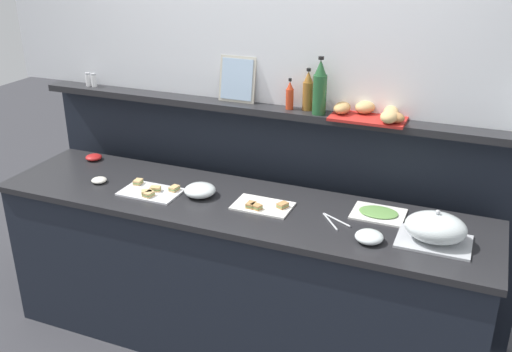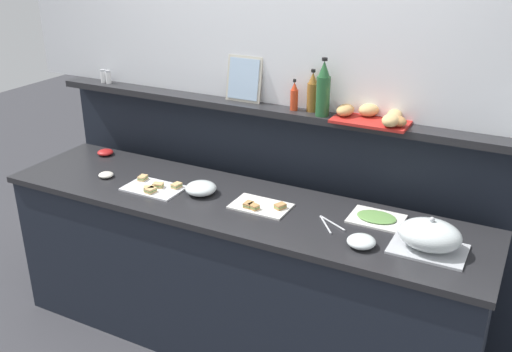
{
  "view_description": "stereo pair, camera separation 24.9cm",
  "coord_description": "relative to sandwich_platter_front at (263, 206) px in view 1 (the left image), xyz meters",
  "views": [
    {
      "loc": [
        1.17,
        -2.54,
        2.28
      ],
      "look_at": [
        0.08,
        0.1,
        1.05
      ],
      "focal_mm": 40.46,
      "sensor_mm": 36.0,
      "label": 1
    },
    {
      "loc": [
        1.4,
        -2.44,
        2.28
      ],
      "look_at": [
        0.08,
        0.1,
        1.05
      ],
      "focal_mm": 40.46,
      "sensor_mm": 36.0,
      "label": 2
    }
  ],
  "objects": [
    {
      "name": "glass_bowl_large",
      "position": [
        0.6,
        -0.15,
        0.02
      ],
      "size": [
        0.13,
        0.13,
        0.05
      ],
      "color": "silver",
      "rests_on": "buffet_counter"
    },
    {
      "name": "pepper_shaker",
      "position": [
        -1.35,
        0.43,
        0.45
      ],
      "size": [
        0.03,
        0.03,
        0.09
      ],
      "color": "white",
      "rests_on": "back_ledge_unit"
    },
    {
      "name": "serving_tongs",
      "position": [
        0.39,
        -0.01,
        -0.0
      ],
      "size": [
        0.17,
        0.15,
        0.01
      ],
      "color": "#B7BABF",
      "rests_on": "buffet_counter"
    },
    {
      "name": "ground_plane",
      "position": [
        -0.16,
        0.6,
        -0.94
      ],
      "size": [
        12.0,
        12.0,
        0.0
      ],
      "primitive_type": "plane",
      "color": "#38383D"
    },
    {
      "name": "bread_basket",
      "position": [
        0.46,
        0.42,
        0.44
      ],
      "size": [
        0.41,
        0.28,
        0.08
      ],
      "color": "#B2231E",
      "rests_on": "back_ledge_unit"
    },
    {
      "name": "glass_bowl_medium",
      "position": [
        -0.37,
        0.0,
        0.02
      ],
      "size": [
        0.17,
        0.17,
        0.07
      ],
      "color": "silver",
      "rests_on": "buffet_counter"
    },
    {
      "name": "hot_sauce_bottle",
      "position": [
        -0.01,
        0.43,
        0.49
      ],
      "size": [
        0.04,
        0.04,
        0.18
      ],
      "color": "red",
      "rests_on": "back_ledge_unit"
    },
    {
      "name": "sandwich_platter_side",
      "position": [
        -0.64,
        -0.07,
        0.0
      ],
      "size": [
        0.33,
        0.21,
        0.04
      ],
      "color": "silver",
      "rests_on": "buffet_counter"
    },
    {
      "name": "back_ledge_unit",
      "position": [
        -0.16,
        0.51,
        -0.23
      ],
      "size": [
        2.99,
        0.22,
        1.35
      ],
      "color": "black",
      "rests_on": "ground_plane"
    },
    {
      "name": "condiment_bowl_dark",
      "position": [
        -1.25,
        0.22,
        0.01
      ],
      "size": [
        0.1,
        0.1,
        0.04
      ],
      "primitive_type": "ellipsoid",
      "color": "red",
      "rests_on": "buffet_counter"
    },
    {
      "name": "wine_bottle_green",
      "position": [
        0.17,
        0.41,
        0.55
      ],
      "size": [
        0.08,
        0.08,
        0.32
      ],
      "color": "#23562D",
      "rests_on": "back_ledge_unit"
    },
    {
      "name": "framed_picture",
      "position": [
        -0.35,
        0.47,
        0.54
      ],
      "size": [
        0.22,
        0.06,
        0.26
      ],
      "color": "#B2AD9E",
      "rests_on": "back_ledge_unit"
    },
    {
      "name": "condiment_bowl_teal",
      "position": [
        -1.0,
        -0.06,
        0.01
      ],
      "size": [
        0.09,
        0.09,
        0.03
      ],
      "primitive_type": "ellipsoid",
      "color": "silver",
      "rests_on": "buffet_counter"
    },
    {
      "name": "salt_shaker",
      "position": [
        -1.39,
        0.43,
        0.45
      ],
      "size": [
        0.03,
        0.03,
        0.09
      ],
      "color": "white",
      "rests_on": "back_ledge_unit"
    },
    {
      "name": "serving_cloche",
      "position": [
        0.88,
        -0.04,
        0.06
      ],
      "size": [
        0.34,
        0.24,
        0.17
      ],
      "color": "#B7BABF",
      "rests_on": "buffet_counter"
    },
    {
      "name": "cold_cuts_platter",
      "position": [
        0.58,
        0.15,
        0.0
      ],
      "size": [
        0.27,
        0.21,
        0.02
      ],
      "color": "white",
      "rests_on": "buffet_counter"
    },
    {
      "name": "vinegar_bottle_amber",
      "position": [
        0.08,
        0.46,
        0.51
      ],
      "size": [
        0.06,
        0.06,
        0.24
      ],
      "color": "#8E5B23",
      "rests_on": "back_ledge_unit"
    },
    {
      "name": "sandwich_platter_front",
      "position": [
        0.0,
        0.0,
        0.0
      ],
      "size": [
        0.31,
        0.2,
        0.04
      ],
      "color": "white",
      "rests_on": "buffet_counter"
    },
    {
      "name": "buffet_counter",
      "position": [
        -0.16,
        0.0,
        -0.47
      ],
      "size": [
        2.74,
        0.66,
        0.93
      ],
      "color": "black",
      "rests_on": "ground_plane"
    }
  ]
}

